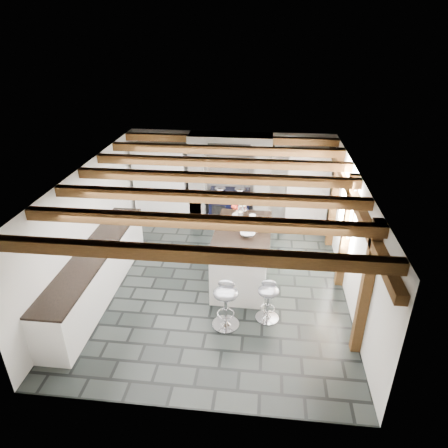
# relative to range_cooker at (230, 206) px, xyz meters

# --- Properties ---
(ground) EXTENTS (6.00, 6.00, 0.00)m
(ground) POSITION_rel_range_cooker_xyz_m (0.00, -2.68, -0.47)
(ground) COLOR black
(ground) RESTS_ON ground
(room_shell) EXTENTS (6.00, 6.03, 6.00)m
(room_shell) POSITION_rel_range_cooker_xyz_m (-0.61, -1.26, 0.60)
(room_shell) COLOR silver
(room_shell) RESTS_ON ground
(range_cooker) EXTENTS (1.00, 0.63, 0.99)m
(range_cooker) POSITION_rel_range_cooker_xyz_m (0.00, 0.00, 0.00)
(range_cooker) COLOR black
(range_cooker) RESTS_ON ground
(kitchen_island) EXTENTS (1.13, 2.11, 1.38)m
(kitchen_island) POSITION_rel_range_cooker_xyz_m (0.48, -2.46, 0.06)
(kitchen_island) COLOR white
(kitchen_island) RESTS_ON ground
(bar_stool_near) EXTENTS (0.41, 0.41, 0.75)m
(bar_stool_near) POSITION_rel_range_cooker_xyz_m (1.02, -3.69, 0.00)
(bar_stool_near) COLOR silver
(bar_stool_near) RESTS_ON ground
(bar_stool_far) EXTENTS (0.47, 0.47, 0.86)m
(bar_stool_far) POSITION_rel_range_cooker_xyz_m (0.31, -3.94, 0.07)
(bar_stool_far) COLOR silver
(bar_stool_far) RESTS_ON ground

